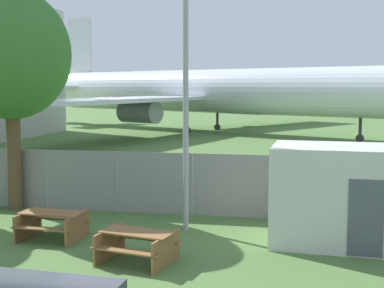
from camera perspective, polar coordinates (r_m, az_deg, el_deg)
perimeter_fence at (r=17.36m, az=0.03°, el=-4.33°), size 56.07×0.07×2.03m
airplane at (r=48.04m, az=2.59°, el=5.59°), size 44.51×37.25×11.50m
portable_cabin at (r=14.76m, az=15.69°, el=-5.27°), size 3.76×2.53×2.63m
picnic_bench_near_cabin at (r=12.98m, az=-5.89°, el=-10.47°), size 1.97×1.72×0.76m
picnic_bench_open_grass at (r=15.29m, az=-14.69°, el=-8.07°), size 1.75×1.47×0.76m
tree_left_of_cabin at (r=18.95m, az=-18.78°, el=8.99°), size 3.97×3.97×7.44m
light_mast at (r=15.30m, az=-0.68°, el=7.44°), size 0.44×0.44×7.34m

